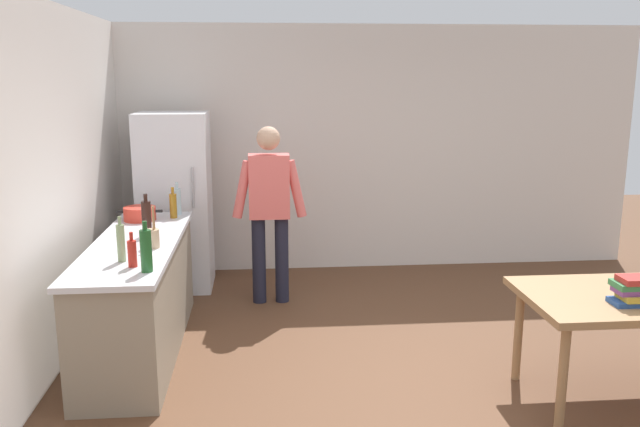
{
  "coord_description": "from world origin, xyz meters",
  "views": [
    {
      "loc": [
        -1.0,
        -4.15,
        2.17
      ],
      "look_at": [
        -0.52,
        1.3,
        0.99
      ],
      "focal_mm": 36.29,
      "sensor_mm": 36.0,
      "label": 1
    }
  ],
  "objects_px": {
    "bottle_oil_amber": "(173,205)",
    "bottle_wine_green": "(146,250)",
    "dining_table": "(630,305)",
    "bottle_vinegar_tall": "(121,242)",
    "book_stack": "(634,290)",
    "bottle_water_clear": "(177,201)",
    "refrigerator": "(175,202)",
    "bottle_sauce_red": "(132,253)",
    "bottle_wine_dark": "(147,218)",
    "person": "(269,203)",
    "cooking_pot": "(140,214)",
    "utensil_jar": "(152,238)"
  },
  "relations": [
    {
      "from": "bottle_oil_amber",
      "to": "bottle_wine_green",
      "type": "xyz_separation_m",
      "value": [
        0.04,
        -1.64,
        0.03
      ]
    },
    {
      "from": "dining_table",
      "to": "bottle_vinegar_tall",
      "type": "relative_size",
      "value": 4.37
    },
    {
      "from": "bottle_oil_amber",
      "to": "book_stack",
      "type": "bearing_deg",
      "value": -34.07
    },
    {
      "from": "bottle_water_clear",
      "to": "book_stack",
      "type": "height_order",
      "value": "bottle_water_clear"
    },
    {
      "from": "bottle_oil_amber",
      "to": "bottle_water_clear",
      "type": "bearing_deg",
      "value": 82.53
    },
    {
      "from": "bottle_vinegar_tall",
      "to": "refrigerator",
      "type": "bearing_deg",
      "value": 87.67
    },
    {
      "from": "bottle_sauce_red",
      "to": "bottle_vinegar_tall",
      "type": "height_order",
      "value": "bottle_vinegar_tall"
    },
    {
      "from": "bottle_water_clear",
      "to": "book_stack",
      "type": "distance_m",
      "value": 3.84
    },
    {
      "from": "dining_table",
      "to": "bottle_wine_dark",
      "type": "height_order",
      "value": "bottle_wine_dark"
    },
    {
      "from": "person",
      "to": "bottle_vinegar_tall",
      "type": "relative_size",
      "value": 5.31
    },
    {
      "from": "bottle_oil_amber",
      "to": "bottle_vinegar_tall",
      "type": "distance_m",
      "value": 1.39
    },
    {
      "from": "person",
      "to": "bottle_vinegar_tall",
      "type": "height_order",
      "value": "person"
    },
    {
      "from": "bottle_vinegar_tall",
      "to": "book_stack",
      "type": "relative_size",
      "value": 1.18
    },
    {
      "from": "bottle_wine_dark",
      "to": "bottle_water_clear",
      "type": "height_order",
      "value": "bottle_wine_dark"
    },
    {
      "from": "refrigerator",
      "to": "bottle_sauce_red",
      "type": "relative_size",
      "value": 7.5
    },
    {
      "from": "refrigerator",
      "to": "bottle_oil_amber",
      "type": "relative_size",
      "value": 6.43
    },
    {
      "from": "cooking_pot",
      "to": "bottle_wine_green",
      "type": "height_order",
      "value": "bottle_wine_green"
    },
    {
      "from": "cooking_pot",
      "to": "bottle_oil_amber",
      "type": "distance_m",
      "value": 0.3
    },
    {
      "from": "bottle_vinegar_tall",
      "to": "bottle_wine_dark",
      "type": "distance_m",
      "value": 0.73
    },
    {
      "from": "utensil_jar",
      "to": "bottle_wine_green",
      "type": "height_order",
      "value": "bottle_wine_green"
    },
    {
      "from": "dining_table",
      "to": "bottle_sauce_red",
      "type": "xyz_separation_m",
      "value": [
        -3.29,
        0.42,
        0.32
      ]
    },
    {
      "from": "bottle_oil_amber",
      "to": "book_stack",
      "type": "distance_m",
      "value": 3.77
    },
    {
      "from": "refrigerator",
      "to": "person",
      "type": "distance_m",
      "value": 1.1
    },
    {
      "from": "utensil_jar",
      "to": "bottle_sauce_red",
      "type": "xyz_separation_m",
      "value": [
        -0.05,
        -0.48,
        0.02
      ]
    },
    {
      "from": "cooking_pot",
      "to": "bottle_sauce_red",
      "type": "distance_m",
      "value": 1.46
    },
    {
      "from": "utensil_jar",
      "to": "bottle_wine_green",
      "type": "relative_size",
      "value": 0.94
    },
    {
      "from": "bottle_wine_green",
      "to": "dining_table",
      "type": "bearing_deg",
      "value": -5.41
    },
    {
      "from": "dining_table",
      "to": "bottle_water_clear",
      "type": "distance_m",
      "value": 3.83
    },
    {
      "from": "utensil_jar",
      "to": "bottle_sauce_red",
      "type": "distance_m",
      "value": 0.49
    },
    {
      "from": "refrigerator",
      "to": "bottle_oil_amber",
      "type": "distance_m",
      "value": 0.78
    },
    {
      "from": "bottle_vinegar_tall",
      "to": "bottle_water_clear",
      "type": "height_order",
      "value": "bottle_vinegar_tall"
    },
    {
      "from": "person",
      "to": "bottle_sauce_red",
      "type": "distance_m",
      "value": 1.97
    },
    {
      "from": "cooking_pot",
      "to": "bottle_vinegar_tall",
      "type": "relative_size",
      "value": 1.25
    },
    {
      "from": "bottle_oil_amber",
      "to": "bottle_water_clear",
      "type": "height_order",
      "value": "bottle_water_clear"
    },
    {
      "from": "bottle_wine_dark",
      "to": "bottle_sauce_red",
      "type": "bearing_deg",
      "value": -86.66
    },
    {
      "from": "refrigerator",
      "to": "bottle_sauce_red",
      "type": "bearing_deg",
      "value": -89.7
    },
    {
      "from": "bottle_vinegar_tall",
      "to": "book_stack",
      "type": "xyz_separation_m",
      "value": [
        3.29,
        -0.73,
        -0.2
      ]
    },
    {
      "from": "bottle_sauce_red",
      "to": "bottle_wine_dark",
      "type": "xyz_separation_m",
      "value": [
        -0.05,
        0.87,
        0.05
      ]
    },
    {
      "from": "bottle_water_clear",
      "to": "bottle_wine_green",
      "type": "bearing_deg",
      "value": -89.26
    },
    {
      "from": "cooking_pot",
      "to": "utensil_jar",
      "type": "height_order",
      "value": "utensil_jar"
    },
    {
      "from": "bottle_vinegar_tall",
      "to": "bottle_water_clear",
      "type": "xyz_separation_m",
      "value": [
        0.19,
        1.53,
        -0.01
      ]
    },
    {
      "from": "refrigerator",
      "to": "person",
      "type": "height_order",
      "value": "refrigerator"
    },
    {
      "from": "refrigerator",
      "to": "dining_table",
      "type": "distance_m",
      "value": 4.27
    },
    {
      "from": "refrigerator",
      "to": "cooking_pot",
      "type": "distance_m",
      "value": 0.86
    },
    {
      "from": "dining_table",
      "to": "utensil_jar",
      "type": "distance_m",
      "value": 3.37
    },
    {
      "from": "bottle_wine_dark",
      "to": "bottle_wine_green",
      "type": "distance_m",
      "value": 1.0
    },
    {
      "from": "refrigerator",
      "to": "bottle_vinegar_tall",
      "type": "distance_m",
      "value": 2.15
    },
    {
      "from": "bottle_sauce_red",
      "to": "cooking_pot",
      "type": "bearing_deg",
      "value": 98.39
    },
    {
      "from": "utensil_jar",
      "to": "book_stack",
      "type": "height_order",
      "value": "utensil_jar"
    },
    {
      "from": "cooking_pot",
      "to": "refrigerator",
      "type": "bearing_deg",
      "value": 76.5
    }
  ]
}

